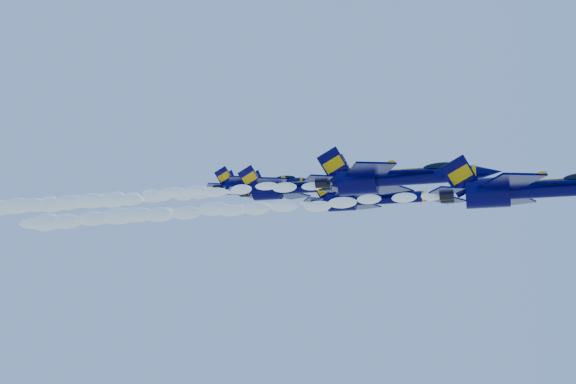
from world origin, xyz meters
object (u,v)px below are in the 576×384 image
(jet_third, at_px, (367,199))
(jet_second, at_px, (394,178))
(jet_lead, at_px, (529,189))
(jet_fourth, at_px, (292,188))
(jet_fifth, at_px, (259,184))

(jet_third, bearing_deg, jet_second, -67.57)
(jet_lead, height_order, jet_third, jet_third)
(jet_second, bearing_deg, jet_fourth, 133.58)
(jet_lead, xyz_separation_m, jet_third, (-16.83, 18.22, 3.51))
(jet_third, height_order, jet_fourth, jet_fourth)
(jet_lead, relative_size, jet_third, 1.09)
(jet_second, height_order, jet_fifth, jet_fifth)
(jet_second, bearing_deg, jet_third, 112.43)
(jet_second, height_order, jet_fourth, jet_fourth)
(jet_fourth, xyz_separation_m, jet_fifth, (-7.62, 8.11, 2.63))
(jet_fifth, bearing_deg, jet_third, -35.35)
(jet_fourth, distance_m, jet_fifth, 11.43)
(jet_lead, bearing_deg, jet_third, 132.73)
(jet_lead, relative_size, jet_second, 0.92)
(jet_second, xyz_separation_m, jet_fifth, (-23.08, 24.36, 5.86))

